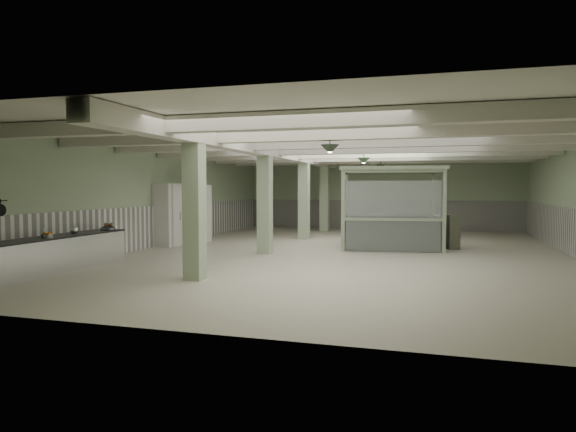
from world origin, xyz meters
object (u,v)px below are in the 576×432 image
(guard_booth, at_px, (391,194))
(filing_cabinet, at_px, (452,232))
(prep_counter, at_px, (51,254))
(walkin_cooler, at_px, (179,212))

(guard_booth, distance_m, filing_cabinet, 2.49)
(prep_counter, bearing_deg, filing_cabinet, 39.29)
(prep_counter, height_order, guard_booth, guard_booth)
(walkin_cooler, xyz_separation_m, guard_booth, (7.92, 1.04, 0.70))
(walkin_cooler, bearing_deg, filing_cabinet, 7.12)
(prep_counter, bearing_deg, guard_booth, 45.32)
(prep_counter, distance_m, guard_booth, 11.23)
(walkin_cooler, relative_size, filing_cabinet, 2.18)
(prep_counter, xyz_separation_m, filing_cabinet, (9.94, 8.13, 0.14))
(prep_counter, xyz_separation_m, guard_booth, (7.83, 7.92, 1.45))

